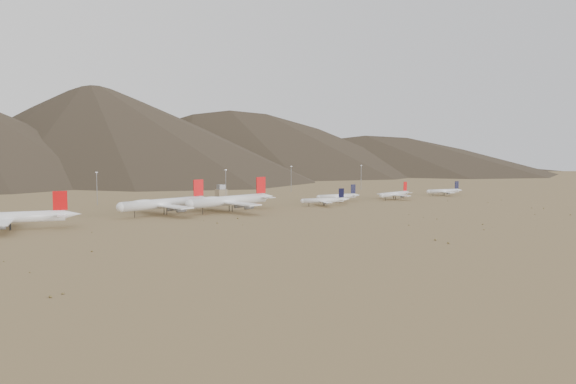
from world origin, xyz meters
TOP-DOWN VIEW (x-y plane):
  - ground at (0.00, 0.00)m, footprint 3000.00×3000.00m
  - mountain_ridge at (0.00, 900.00)m, footprint 4400.00×1000.00m
  - widebody_west at (-153.43, 24.86)m, footprint 68.18×54.01m
  - widebody_centre at (-56.61, 40.27)m, footprint 74.28×58.07m
  - widebody_east at (-12.70, 29.65)m, footprint 77.18×60.19m
  - narrowbody_a at (65.11, 20.88)m, footprint 38.32×28.48m
  - narrowbody_b at (93.31, 37.75)m, footprint 41.87×30.38m
  - narrowbody_c at (146.30, 25.11)m, footprint 43.24×31.52m
  - narrowbody_d at (210.35, 24.71)m, footprint 38.67×28.46m
  - control_tower at (30.00, 120.00)m, footprint 8.00×8.00m
  - mast_west at (-74.27, 128.81)m, footprint 2.00×0.60m
  - mast_centre at (28.62, 109.03)m, footprint 2.00×0.60m
  - mast_east at (120.48, 141.04)m, footprint 2.00×0.60m
  - mast_far_east at (194.58, 119.40)m, footprint 2.00×0.60m
  - desert_scrub at (3.84, -86.46)m, footprint 427.81×173.34m

SIDE VIEW (x-z plane):
  - ground at x=0.00m, z-range 0.00..0.00m
  - desert_scrub at x=3.84m, z-range -0.13..0.79m
  - narrowbody_d at x=210.35m, z-range -2.28..10.70m
  - narrowbody_a at x=65.11m, z-range -2.29..10.78m
  - narrowbody_b at x=93.31m, z-range -2.43..11.43m
  - narrowbody_c at x=146.30m, z-range -2.52..11.84m
  - control_tower at x=30.00m, z-range -0.68..11.32m
  - widebody_west at x=-153.43m, z-range -3.23..17.60m
  - widebody_centre at x=-56.61m, z-range -3.46..18.81m
  - widebody_east at x=-12.70m, z-range -3.58..19.49m
  - mast_west at x=-74.27m, z-range 1.35..27.05m
  - mast_centre at x=28.62m, z-range 1.35..27.05m
  - mast_east at x=120.48m, z-range 1.35..27.05m
  - mast_far_east at x=194.58m, z-range 1.35..27.05m
  - mountain_ridge at x=0.00m, z-range 0.00..300.00m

